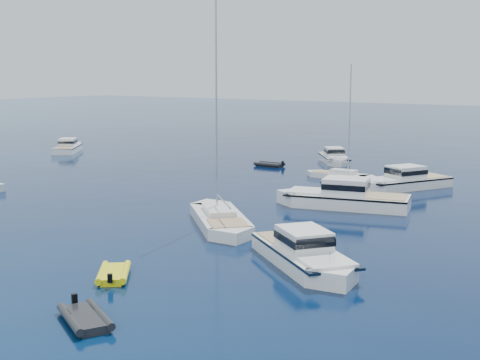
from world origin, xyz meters
name	(u,v)px	position (x,y,z in m)	size (l,w,h in m)	color
motor_cruiser_right	(305,266)	(13.47, 13.93, 0.00)	(3.12, 10.19, 2.67)	white
motor_cruiser_centre	(343,207)	(8.05, 29.71, 0.00)	(3.52, 11.50, 3.02)	white
motor_cruiser_far_l	(68,152)	(-39.07, 41.68, 0.00)	(2.72, 8.90, 2.34)	white
motor_cruiser_distant	(403,189)	(8.97, 40.54, 0.00)	(3.17, 10.35, 2.72)	white
motor_cruiser_horizon	(334,162)	(-4.35, 52.74, 0.00)	(2.68, 8.76, 2.30)	silver
sailboat_mid_r	(220,225)	(3.68, 19.12, 0.00)	(3.12, 12.00, 17.64)	silver
sailboat_centre	(341,178)	(1.59, 42.43, 0.00)	(2.11, 8.13, 11.96)	white
tender_yellow	(114,278)	(6.23, 6.39, 0.00)	(1.88, 3.38, 0.95)	yellow
tender_grey_near	(85,323)	(9.78, 1.28, 0.00)	(1.98, 3.60, 0.95)	black
tender_grey_far	(269,166)	(-8.97, 45.52, 0.00)	(1.93, 3.48, 0.95)	black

